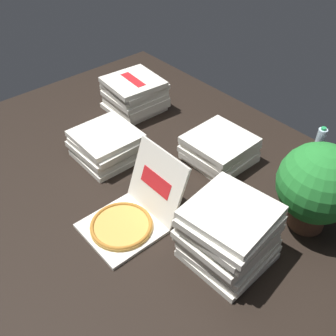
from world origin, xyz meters
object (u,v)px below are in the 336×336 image
open_pizza_box (130,215)px  water_bottle_0 (314,184)px  pizza_stack_center_near (219,149)px  pizza_stack_left_mid (135,94)px  water_bottle_2 (334,184)px  pizza_stack_left_near (228,234)px  pizza_stack_right_far (107,145)px  water_bottle_1 (320,142)px  ice_bucket (320,166)px  potted_plant (318,185)px

open_pizza_box → water_bottle_0: 1.08m
pizza_stack_center_near → pizza_stack_left_mid: bearing=-178.2°
open_pizza_box → water_bottle_2: size_ratio=2.43×
open_pizza_box → pizza_stack_left_near: 0.55m
pizza_stack_left_near → pizza_stack_center_near: pizza_stack_left_near is taller
pizza_stack_right_far → water_bottle_1: size_ratio=1.92×
pizza_stack_center_near → water_bottle_2: 0.73m
ice_bucket → pizza_stack_left_mid: bearing=-163.9°
pizza_stack_left_near → ice_bucket: 0.92m
pizza_stack_right_far → potted_plant: bearing=21.7°
pizza_stack_right_far → water_bottle_0: 1.32m
water_bottle_2 → potted_plant: 0.35m
pizza_stack_center_near → water_bottle_1: 0.68m
pizza_stack_left_near → pizza_stack_left_mid: bearing=160.3°
pizza_stack_center_near → ice_bucket: size_ratio=1.49×
open_pizza_box → water_bottle_1: size_ratio=2.43×
water_bottle_0 → water_bottle_1: 0.44m
pizza_stack_right_far → ice_bucket: (1.04, 0.90, -0.02)m
pizza_stack_right_far → ice_bucket: 1.38m
ice_bucket → water_bottle_1: size_ratio=1.30×
pizza_stack_left_near → water_bottle_2: bearing=81.1°
open_pizza_box → potted_plant: 1.00m
pizza_stack_right_far → ice_bucket: pizza_stack_right_far is taller
pizza_stack_left_near → pizza_stack_center_near: (-0.56, 0.54, -0.07)m
pizza_stack_center_near → water_bottle_2: water_bottle_2 is taller
open_pizza_box → pizza_stack_center_near: (-0.07, 0.78, 0.02)m
pizza_stack_left_mid → pizza_stack_center_near: size_ratio=1.02×
pizza_stack_center_near → water_bottle_0: water_bottle_0 is taller
open_pizza_box → potted_plant: (0.64, 0.74, 0.22)m
water_bottle_0 → pizza_stack_left_mid: bearing=-172.7°
pizza_stack_center_near → ice_bucket: (0.52, 0.37, -0.02)m
pizza_stack_right_far → potted_plant: 1.33m
ice_bucket → water_bottle_0: size_ratio=1.30×
pizza_stack_center_near → potted_plant: bearing=-3.5°
water_bottle_1 → pizza_stack_left_near: bearing=-81.3°
water_bottle_0 → water_bottle_1: size_ratio=1.00×
open_pizza_box → water_bottle_2: open_pizza_box is taller
ice_bucket → pizza_stack_center_near: bearing=-144.1°
open_pizza_box → water_bottle_1: open_pizza_box is taller
pizza_stack_left_near → water_bottle_0: bearing=86.3°
open_pizza_box → pizza_stack_right_far: size_ratio=1.27×
pizza_stack_left_mid → water_bottle_2: (1.56, 0.28, -0.03)m
ice_bucket → potted_plant: 0.51m
pizza_stack_left_mid → ice_bucket: (1.39, 0.40, -0.06)m
ice_bucket → potted_plant: size_ratio=0.53×
ice_bucket → water_bottle_1: (-0.12, 0.18, 0.03)m
pizza_stack_center_near → ice_bucket: pizza_stack_center_near is taller
pizza_stack_left_mid → pizza_stack_left_near: 1.52m
pizza_stack_left_near → pizza_stack_right_far: (-1.08, 0.01, -0.07)m
pizza_stack_left_mid → water_bottle_2: 1.58m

